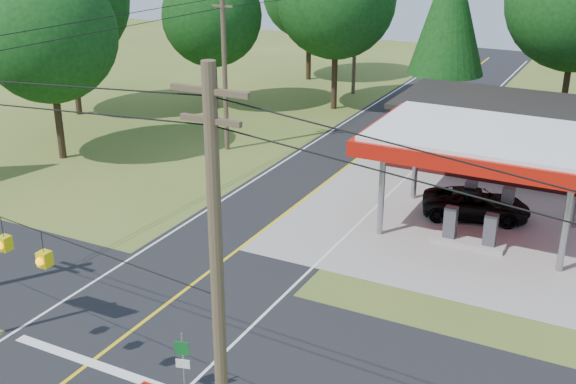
% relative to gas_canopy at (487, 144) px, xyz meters
% --- Properties ---
extents(ground, '(120.00, 120.00, 0.00)m').
position_rel_gas_canopy_xyz_m(ground, '(-9.00, -13.00, -4.27)').
color(ground, '#476021').
rests_on(ground, ground).
extents(main_highway, '(8.00, 120.00, 0.02)m').
position_rel_gas_canopy_xyz_m(main_highway, '(-9.00, -13.00, -4.26)').
color(main_highway, black).
rests_on(main_highway, ground).
extents(cross_road, '(70.00, 7.00, 0.02)m').
position_rel_gas_canopy_xyz_m(cross_road, '(-9.00, -13.00, -4.25)').
color(cross_road, black).
rests_on(cross_road, ground).
extents(lane_center_yellow, '(0.15, 110.00, 0.00)m').
position_rel_gas_canopy_xyz_m(lane_center_yellow, '(-9.00, -13.00, -4.24)').
color(lane_center_yellow, yellow).
rests_on(lane_center_yellow, main_highway).
extents(gas_canopy, '(10.60, 7.40, 4.88)m').
position_rel_gas_canopy_xyz_m(gas_canopy, '(0.00, 0.00, 0.00)').
color(gas_canopy, gray).
rests_on(gas_canopy, ground).
extents(convenience_store, '(16.40, 7.55, 3.80)m').
position_rel_gas_canopy_xyz_m(convenience_store, '(1.00, 9.98, -2.35)').
color(convenience_store, maroon).
rests_on(convenience_store, ground).
extents(utility_pole_near_right, '(1.80, 0.30, 11.50)m').
position_rel_gas_canopy_xyz_m(utility_pole_near_right, '(-1.50, -20.00, 1.69)').
color(utility_pole_near_right, '#473828').
rests_on(utility_pole_near_right, ground).
extents(utility_pole_far_left, '(1.80, 0.30, 10.00)m').
position_rel_gas_canopy_xyz_m(utility_pole_far_left, '(-17.00, 5.00, 0.93)').
color(utility_pole_far_left, '#473828').
rests_on(utility_pole_far_left, ground).
extents(utility_pole_north, '(0.30, 0.30, 9.50)m').
position_rel_gas_canopy_xyz_m(utility_pole_north, '(-15.50, 22.00, 0.48)').
color(utility_pole_north, '#473828').
rests_on(utility_pole_north, ground).
extents(treeline_backdrop, '(70.27, 51.59, 13.30)m').
position_rel_gas_canopy_xyz_m(treeline_backdrop, '(-8.18, 11.01, 3.22)').
color(treeline_backdrop, '#332316').
rests_on(treeline_backdrop, ground).
extents(suv_car, '(6.32, 6.32, 1.43)m').
position_rel_gas_canopy_xyz_m(suv_car, '(-0.50, 1.41, -3.55)').
color(suv_car, black).
rests_on(suv_car, ground).
extents(route_sign_post, '(0.45, 0.14, 2.24)m').
position_rel_gas_canopy_xyz_m(route_sign_post, '(-5.20, -16.52, -2.93)').
color(route_sign_post, gray).
rests_on(route_sign_post, ground).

